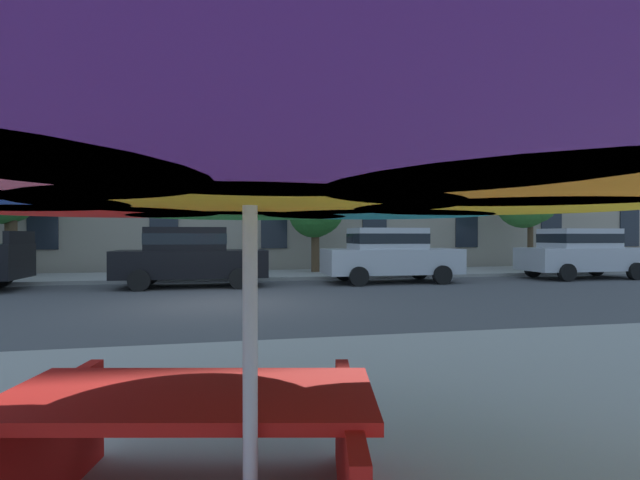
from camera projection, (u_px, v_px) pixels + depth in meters
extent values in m
plane|color=#424244|center=(220.00, 303.00, 10.66)|extent=(120.00, 120.00, 0.00)
cube|color=gray|center=(220.00, 276.00, 17.31)|extent=(56.00, 3.60, 0.12)
cube|color=gray|center=(220.00, 115.00, 25.26)|extent=(44.41, 12.00, 16.00)
cube|color=#6B6056|center=(220.00, 195.00, 19.40)|extent=(43.52, 0.08, 0.36)
cube|color=#6B6056|center=(220.00, 117.00, 19.37)|extent=(43.52, 0.08, 0.36)
cube|color=#6B6056|center=(220.00, 39.00, 19.34)|extent=(43.52, 0.08, 0.36)
cube|color=black|center=(42.00, 56.00, 17.99)|extent=(1.10, 0.06, 14.80)
cube|color=black|center=(163.00, 65.00, 18.90)|extent=(1.10, 0.06, 14.80)
cube|color=black|center=(274.00, 72.00, 19.81)|extent=(1.10, 0.06, 14.80)
cube|color=black|center=(375.00, 80.00, 20.73)|extent=(1.10, 0.06, 14.80)
cube|color=black|center=(467.00, 86.00, 21.64)|extent=(1.10, 0.06, 14.80)
cube|color=black|center=(552.00, 92.00, 22.55)|extent=(1.10, 0.06, 14.80)
cube|color=black|center=(630.00, 98.00, 23.46)|extent=(1.10, 0.06, 14.80)
cube|color=black|center=(20.00, 238.00, 13.14)|extent=(0.16, 1.75, 0.36)
cylinder|color=black|center=(0.00, 276.00, 13.90)|extent=(0.68, 0.22, 0.68)
cube|color=black|center=(192.00, 263.00, 14.10)|extent=(4.40, 1.76, 0.80)
cube|color=black|center=(187.00, 239.00, 14.07)|extent=(2.30, 1.55, 0.68)
cube|color=black|center=(187.00, 239.00, 14.07)|extent=(2.32, 1.57, 0.32)
cylinder|color=black|center=(238.00, 274.00, 15.25)|extent=(0.60, 0.22, 0.60)
cylinder|color=black|center=(240.00, 279.00, 13.53)|extent=(0.60, 0.22, 0.60)
cylinder|color=black|center=(149.00, 275.00, 14.69)|extent=(0.60, 0.22, 0.60)
cylinder|color=black|center=(139.00, 280.00, 12.97)|extent=(0.60, 0.22, 0.60)
cube|color=#A8AAB2|center=(391.00, 261.00, 15.39)|extent=(4.40, 1.76, 0.80)
cube|color=#A8AAB2|center=(387.00, 239.00, 15.36)|extent=(2.30, 1.55, 0.68)
cube|color=black|center=(387.00, 239.00, 15.36)|extent=(2.32, 1.57, 0.32)
cylinder|color=black|center=(419.00, 271.00, 16.54)|extent=(0.60, 0.22, 0.60)
cylinder|color=black|center=(442.00, 275.00, 14.82)|extent=(0.60, 0.22, 0.60)
cylinder|color=black|center=(344.00, 272.00, 15.98)|extent=(0.60, 0.22, 0.60)
cylinder|color=black|center=(359.00, 276.00, 14.26)|extent=(0.60, 0.22, 0.60)
cube|color=#A8AAB2|center=(583.00, 259.00, 16.88)|extent=(4.40, 1.76, 0.80)
cube|color=#A8AAB2|center=(579.00, 238.00, 16.84)|extent=(2.30, 1.55, 0.68)
cube|color=black|center=(579.00, 238.00, 16.84)|extent=(2.32, 1.57, 0.32)
cylinder|color=black|center=(596.00, 268.00, 18.02)|extent=(0.60, 0.22, 0.60)
cylinder|color=black|center=(636.00, 271.00, 16.30)|extent=(0.60, 0.22, 0.60)
cylinder|color=black|center=(533.00, 269.00, 17.46)|extent=(0.60, 0.22, 0.60)
cylinder|color=black|center=(567.00, 273.00, 15.74)|extent=(0.60, 0.22, 0.60)
cylinder|color=#4C3823|center=(11.00, 249.00, 16.27)|extent=(0.39, 0.39, 2.16)
sphere|color=#2D702D|center=(7.00, 192.00, 16.34)|extent=(2.18, 2.18, 2.18)
sphere|color=#2D702D|center=(2.00, 171.00, 15.90)|extent=(2.12, 2.12, 2.12)
cylinder|color=#4C3823|center=(315.00, 253.00, 18.45)|extent=(0.32, 0.32, 1.70)
sphere|color=#236023|center=(314.00, 212.00, 18.36)|extent=(2.00, 2.00, 2.00)
sphere|color=#236023|center=(317.00, 209.00, 18.39)|extent=(2.13, 2.13, 2.13)
cylinder|color=#4C3823|center=(530.00, 246.00, 19.88)|extent=(0.24, 0.24, 2.19)
sphere|color=#387F33|center=(534.00, 200.00, 19.71)|extent=(1.97, 1.97, 1.97)
sphere|color=#387F33|center=(522.00, 203.00, 20.07)|extent=(1.79, 1.79, 1.79)
sphere|color=#387F33|center=(531.00, 195.00, 19.77)|extent=(1.66, 1.66, 1.66)
sphere|color=#387F33|center=(524.00, 200.00, 19.92)|extent=(2.35, 2.35, 2.35)
cylinder|color=silver|center=(250.00, 356.00, 1.87)|extent=(0.06, 0.06, 2.10)
cone|color=yellow|center=(504.00, 158.00, 2.09)|extent=(1.34, 1.34, 0.45)
cone|color=#199EB2|center=(376.00, 177.00, 2.80)|extent=(1.34, 1.34, 0.45)
cone|color=green|center=(239.00, 180.00, 2.96)|extent=(1.34, 1.34, 0.45)
cone|color=red|center=(89.00, 170.00, 2.47)|extent=(1.34, 1.34, 0.45)
cone|color=#662D9E|center=(291.00, 22.00, 0.77)|extent=(1.34, 1.34, 0.45)
cone|color=orange|center=(568.00, 105.00, 1.25)|extent=(1.34, 1.34, 0.45)
cone|color=yellow|center=(250.00, 138.00, 1.86)|extent=(1.67, 1.67, 0.53)
cube|color=red|center=(189.00, 397.00, 2.31)|extent=(1.93, 1.15, 0.06)
cube|color=red|center=(217.00, 411.00, 2.93)|extent=(1.82, 0.64, 0.05)
cube|color=red|center=(348.00, 472.00, 2.31)|extent=(0.36, 1.39, 0.74)
cube|color=red|center=(31.00, 472.00, 2.31)|extent=(0.36, 1.39, 0.74)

